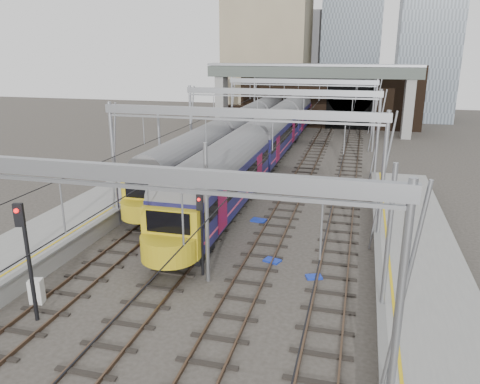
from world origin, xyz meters
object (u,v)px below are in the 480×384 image
(signal_near_centre, at_px, (201,224))
(relay_cabinet, at_px, (36,291))
(signal_near_left, at_px, (26,249))
(train_second, at_px, (257,120))
(train_main, at_px, (286,122))

(signal_near_centre, relative_size, relay_cabinet, 3.76)
(signal_near_left, relative_size, signal_near_centre, 1.21)
(relay_cabinet, bearing_deg, signal_near_centre, 20.55)
(train_second, height_order, signal_near_centre, train_second)
(train_main, relative_size, relay_cabinet, 61.70)
(train_main, height_order, relay_cabinet, train_main)
(train_main, xyz_separation_m, relay_cabinet, (-4.84, -39.81, -2.09))
(train_main, bearing_deg, signal_near_centre, -87.52)
(train_main, bearing_deg, signal_near_left, -95.50)
(train_second, distance_m, relay_cabinet, 41.97)
(train_main, height_order, signal_near_centre, train_main)
(train_second, relative_size, signal_near_centre, 15.01)
(signal_near_centre, bearing_deg, relay_cabinet, -153.07)
(train_second, bearing_deg, signal_near_centre, -81.60)
(train_main, xyz_separation_m, signal_near_left, (-3.95, -41.08, 0.63))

